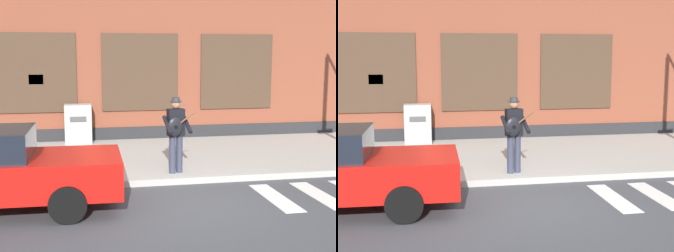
% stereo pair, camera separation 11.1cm
% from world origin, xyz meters
% --- Properties ---
extents(ground_plane, '(160.00, 160.00, 0.00)m').
position_xyz_m(ground_plane, '(0.00, 0.00, 0.00)').
color(ground_plane, '#424449').
extents(sidewalk, '(28.00, 5.19, 0.15)m').
position_xyz_m(sidewalk, '(0.00, 4.16, 0.08)').
color(sidewalk, '#ADAAA3').
rests_on(sidewalk, ground).
extents(building_backdrop, '(28.00, 4.06, 6.99)m').
position_xyz_m(building_backdrop, '(-0.00, 8.75, 3.49)').
color(building_backdrop, brown).
rests_on(building_backdrop, ground).
extents(busker, '(0.75, 0.59, 1.76)m').
position_xyz_m(busker, '(0.19, 2.05, 1.15)').
color(busker, '#33384C').
rests_on(busker, sidewalk).
extents(utility_box, '(0.82, 0.58, 1.22)m').
position_xyz_m(utility_box, '(-2.01, 6.30, 0.76)').
color(utility_box, '#ADADA8').
rests_on(utility_box, sidewalk).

